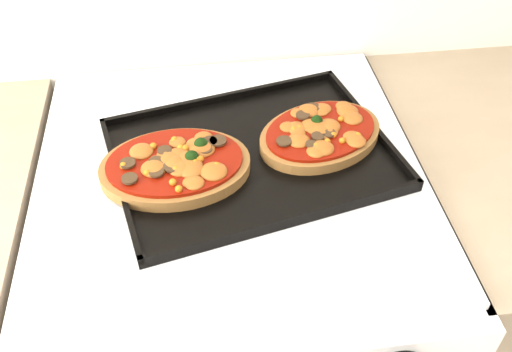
{
  "coord_description": "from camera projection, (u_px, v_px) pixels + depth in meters",
  "views": [
    {
      "loc": [
        -0.03,
        1.05,
        1.5
      ],
      "look_at": [
        0.05,
        1.66,
        0.92
      ],
      "focal_mm": 40.0,
      "sensor_mm": 36.0,
      "label": 1
    }
  ],
  "objects": [
    {
      "name": "baking_tray",
      "position": [
        252.0,
        153.0,
        0.88
      ],
      "size": [
        0.48,
        0.39,
        0.02
      ],
      "primitive_type": "cube",
      "rotation": [
        0.0,
        0.0,
        0.22
      ],
      "color": "black",
      "rests_on": "stove"
    },
    {
      "name": "pizza_right",
      "position": [
        320.0,
        133.0,
        0.9
      ],
      "size": [
        0.25,
        0.22,
        0.03
      ],
      "primitive_type": null,
      "rotation": [
        0.0,
        0.0,
        0.4
      ],
      "color": "#955F33",
      "rests_on": "baking_tray"
    },
    {
      "name": "pizza_left",
      "position": [
        175.0,
        165.0,
        0.84
      ],
      "size": [
        0.23,
        0.17,
        0.03
      ],
      "primitive_type": null,
      "rotation": [
        0.0,
        0.0,
        0.04
      ],
      "color": "#955F33",
      "rests_on": "baking_tray"
    },
    {
      "name": "stove",
      "position": [
        237.0,
        327.0,
        1.19
      ],
      "size": [
        0.6,
        0.6,
        0.91
      ],
      "primitive_type": "cube",
      "color": "silver",
      "rests_on": "floor"
    }
  ]
}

